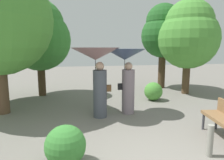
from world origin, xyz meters
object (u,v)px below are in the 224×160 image
tree_mid_right (163,32)px  person_right (126,65)px  tree_near_right (188,34)px  path_marker_post (210,141)px  tree_far_back (39,35)px  person_left (97,64)px

tree_mid_right → person_right: bearing=-128.8°
tree_near_right → path_marker_post: size_ratio=6.59×
person_right → tree_near_right: bearing=-50.6°
tree_far_back → path_marker_post: tree_far_back is taller
tree_far_back → path_marker_post: size_ratio=6.47×
person_left → path_marker_post: (1.86, -2.69, -1.30)m
person_right → tree_mid_right: size_ratio=0.48×
path_marker_post → tree_near_right: bearing=63.4°
tree_near_right → path_marker_post: 6.17m
person_left → tree_mid_right: tree_mid_right is taller
person_left → path_marker_post: 3.52m
person_left → path_marker_post: bearing=-138.4°
person_left → tree_far_back: tree_far_back is taller
tree_far_back → tree_mid_right: bearing=5.5°
tree_near_right → tree_far_back: 6.52m
path_marker_post → tree_mid_right: bearing=72.8°
person_right → tree_far_back: tree_far_back is taller
person_right → tree_near_right: 4.26m
person_left → tree_mid_right: 5.65m
tree_mid_right → tree_near_right: bearing=-70.7°
person_right → tree_mid_right: (2.95, 3.68, 1.35)m
person_right → tree_mid_right: 4.90m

